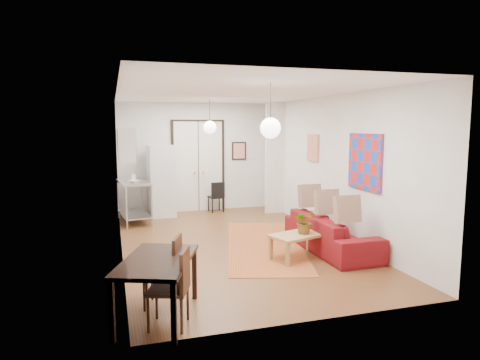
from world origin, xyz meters
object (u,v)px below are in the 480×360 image
object	(u,v)px
kitchen_counter	(134,195)
dining_chair_far	(167,279)
sofa	(331,233)
dining_table	(157,266)
coffee_table	(299,237)
dining_chair_near	(161,264)
fridge	(161,181)
black_side_chair	(215,194)

from	to	relation	value
kitchen_counter	dining_chair_far	size ratio (longest dim) A/B	1.51
sofa	dining_table	xyz separation A→B (m)	(-3.34, -1.93, 0.32)
sofa	coffee_table	size ratio (longest dim) A/B	2.03
dining_table	dining_chair_near	size ratio (longest dim) A/B	1.66
coffee_table	fridge	size ratio (longest dim) A/B	0.61
kitchen_counter	fridge	size ratio (longest dim) A/B	0.76
fridge	dining_chair_near	bearing A→B (deg)	-100.33
black_side_chair	kitchen_counter	bearing A→B (deg)	12.20
fridge	coffee_table	bearing A→B (deg)	-70.03
dining_table	black_side_chair	distance (m)	6.51
fridge	dining_chair_near	xyz separation A→B (m)	(-0.61, -5.44, -0.38)
sofa	dining_chair_near	size ratio (longest dim) A/B	2.48
kitchen_counter	dining_table	world-z (taller)	kitchen_counter
black_side_chair	fridge	bearing A→B (deg)	3.21
dining_chair_far	coffee_table	bearing A→B (deg)	146.71
dining_table	dining_chair_far	distance (m)	0.22
sofa	dining_chair_near	xyz separation A→B (m)	(-3.25, -1.49, 0.19)
kitchen_counter	sofa	bearing A→B (deg)	-53.93
fridge	dining_chair_near	distance (m)	5.48
kitchen_counter	black_side_chair	world-z (taller)	kitchen_counter
sofa	dining_table	world-z (taller)	dining_table
coffee_table	dining_table	world-z (taller)	dining_table
dining_chair_near	dining_table	bearing A→B (deg)	8.55
dining_chair_far	dining_table	bearing A→B (deg)	-127.29
sofa	coffee_table	distance (m)	0.82
dining_chair_near	black_side_chair	distance (m)	6.06
coffee_table	dining_table	bearing A→B (deg)	-147.18
kitchen_counter	fridge	distance (m)	0.89
kitchen_counter	black_side_chair	distance (m)	2.29
sofa	dining_chair_far	size ratio (longest dim) A/B	2.48
coffee_table	dining_chair_near	world-z (taller)	dining_chair_near
fridge	dining_table	bearing A→B (deg)	-100.75
sofa	black_side_chair	xyz separation A→B (m)	(-1.19, 4.20, 0.14)
sofa	fridge	bearing A→B (deg)	33.31
dining_chair_near	dining_chair_far	world-z (taller)	same
dining_table	dining_chair_far	xyz separation A→B (m)	(0.09, -0.15, -0.13)
kitchen_counter	dining_chair_near	xyz separation A→B (m)	(0.09, -4.95, -0.13)
kitchen_counter	dining_chair_near	size ratio (longest dim) A/B	1.51
kitchen_counter	black_side_chair	bearing A→B (deg)	11.14
coffee_table	black_side_chair	distance (m)	4.50
sofa	kitchen_counter	distance (m)	4.82
sofa	black_side_chair	bearing A→B (deg)	15.26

